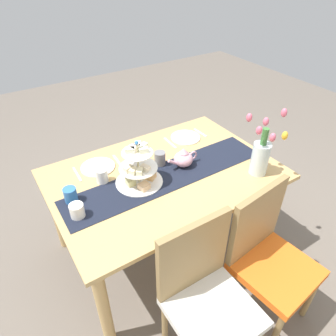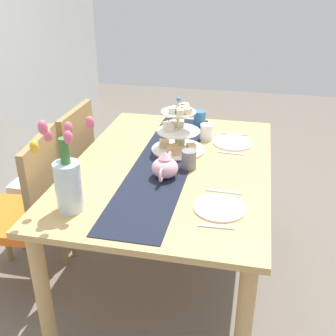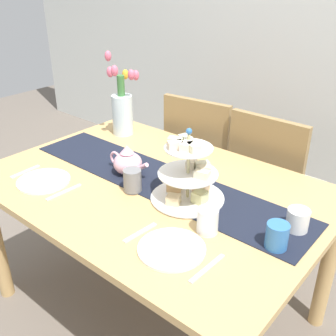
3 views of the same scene
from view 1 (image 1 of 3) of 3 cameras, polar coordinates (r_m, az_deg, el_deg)
The scene contains 18 objects.
ground_plane at distance 2.54m, azimuth -0.56°, elevation -14.02°, with size 8.00×8.00×0.00m, color #6B6056.
dining_table at distance 2.10m, azimuth -0.65°, elevation -3.04°, with size 1.48×1.02×0.72m.
chair_left at distance 1.93m, azimuth 18.03°, elevation -14.97°, with size 0.46×0.46×0.91m.
chair_right at distance 1.71m, azimuth 6.91°, elevation -22.14°, with size 0.42×0.42×0.91m.
table_runner at distance 2.01m, azimuth -0.03°, elevation -1.46°, with size 1.40×0.29×0.00m, color black.
tiered_cake_stand at distance 1.90m, azimuth -5.44°, elevation -0.30°, with size 0.30×0.30×0.30m.
teapot at distance 2.08m, azimuth 2.88°, elevation 1.79°, with size 0.24×0.13×0.14m.
tulip_vase at distance 2.05m, azimuth 16.92°, elevation 2.55°, with size 0.22×0.22×0.44m.
cream_jug at distance 1.78m, azimuth -16.51°, elevation -7.62°, with size 0.08×0.08×0.09m, color white.
dinner_plate_left at distance 2.42m, azimuth 3.27°, elevation 5.69°, with size 0.23×0.23×0.01m, color white.
fork_left at distance 2.50m, azimuth 6.00°, elevation 6.54°, with size 0.02×0.15×0.01m, color silver.
knife_left at distance 2.35m, azimuth 0.38°, elevation 4.68°, with size 0.01×0.17×0.01m, color silver.
dinner_plate_right at distance 2.14m, azimuth -12.89°, elevation 0.18°, with size 0.23×0.23×0.01m, color white.
fork_right at distance 2.18m, azimuth -9.38°, elevation 1.35°, with size 0.02×0.15×0.01m, color silver.
knife_right at distance 2.11m, azimuth -16.49°, elevation -1.12°, with size 0.01×0.17×0.01m, color silver.
mug_grey at distance 2.09m, azimuth -1.51°, elevation 1.82°, with size 0.08×0.08×0.10m, color slate.
mug_white_text at distance 1.98m, azimuth -12.15°, elevation -1.41°, with size 0.08×0.08×0.10m, color white.
mug_orange at distance 1.88m, azimuth -17.64°, elevation -4.83°, with size 0.08×0.08×0.10m, color #3370B7.
Camera 1 is at (0.86, 1.38, 1.96)m, focal length 32.85 mm.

